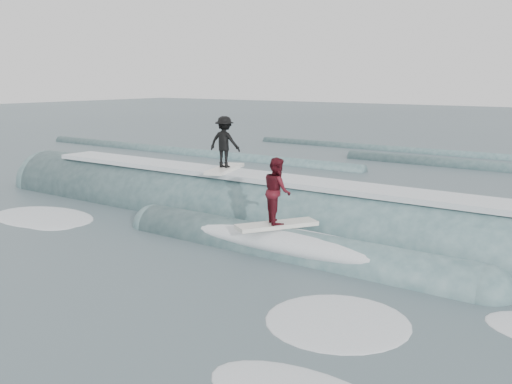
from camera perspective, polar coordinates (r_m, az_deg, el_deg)
The scene contains 6 objects.
ground at distance 13.36m, azimuth -7.86°, elevation -6.77°, with size 160.00×160.00×0.00m, color #394A54.
breaking_wave at distance 16.11m, azimuth 2.15°, elevation -3.40°, with size 24.09×4.09×2.63m.
surfer_black at distance 17.15m, azimuth -3.16°, elevation 4.72°, with size 1.13×2.07×1.63m.
surfer_red at distance 13.55m, azimuth 2.12°, elevation -0.30°, with size 1.52×1.99×1.69m.
whitewater at distance 12.67m, azimuth -10.50°, elevation -7.87°, with size 17.01×7.12×0.10m.
far_swells at distance 29.16m, azimuth 13.77°, elevation 2.86°, with size 41.33×8.65×0.80m.
Camera 1 is at (8.81, -9.16, 4.12)m, focal length 40.00 mm.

